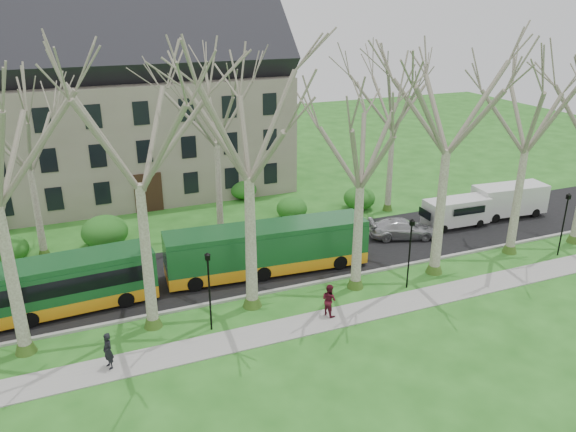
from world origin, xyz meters
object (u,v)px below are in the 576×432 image
object	(u,v)px
sedan	(402,229)
van_a	(456,213)
van_b	(509,201)
pedestrian_b	(329,300)
bus_follow	(268,248)
bus_lead	(38,289)
pedestrian_a	(108,351)

from	to	relation	value
sedan	van_a	xyz separation A→B (m)	(4.90, 0.31, 0.40)
van_b	pedestrian_b	distance (m)	21.35
bus_follow	van_b	xyz separation A→B (m)	(20.97, 1.85, -0.31)
bus_lead	van_a	world-z (taller)	bus_lead
bus_lead	sedan	world-z (taller)	bus_lead
van_b	pedestrian_b	world-z (taller)	van_b
bus_lead	bus_follow	xyz separation A→B (m)	(13.21, 0.23, 0.04)
sedan	pedestrian_a	size ratio (longest dim) A/B	2.64
bus_lead	bus_follow	bearing A→B (deg)	-1.94
bus_follow	van_a	bearing A→B (deg)	10.15
van_b	pedestrian_a	bearing A→B (deg)	-159.93
van_b	pedestrian_a	xyz separation A→B (m)	(-31.28, -8.40, -0.36)
sedan	pedestrian_a	xyz separation A→B (m)	(-21.12, -7.88, 0.21)
van_a	bus_follow	bearing A→B (deg)	-171.64
sedan	pedestrian_b	size ratio (longest dim) A/B	2.59
bus_follow	pedestrian_b	size ratio (longest dim) A/B	6.91
sedan	van_b	distance (m)	10.19
bus_lead	pedestrian_b	bearing A→B (deg)	-25.57
sedan	bus_lead	bearing A→B (deg)	112.06
van_a	pedestrian_a	size ratio (longest dim) A/B	2.78
bus_lead	van_b	size ratio (longest dim) A/B	2.13
van_a	van_b	distance (m)	5.26
bus_follow	sedan	xyz separation A→B (m)	(10.81, 1.32, -0.89)
bus_follow	van_b	world-z (taller)	bus_follow
pedestrian_a	van_b	bearing A→B (deg)	84.23
bus_lead	pedestrian_a	distance (m)	6.99
bus_lead	bus_follow	distance (m)	13.21
sedan	pedestrian_b	distance (m)	12.22
bus_lead	pedestrian_a	bearing A→B (deg)	-68.30
pedestrian_a	pedestrian_b	size ratio (longest dim) A/B	0.98
pedestrian_a	van_a	bearing A→B (deg)	86.65
bus_lead	van_b	bearing A→B (deg)	0.53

